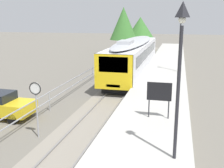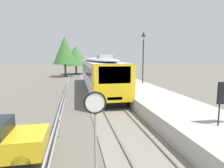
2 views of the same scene
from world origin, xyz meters
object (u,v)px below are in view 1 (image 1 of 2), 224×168
platform_notice_board (159,93)px  speed_limit_sign (36,96)px  platform_lamp_mid_platform (180,31)px  platform_lamp_near_end (180,53)px  commuter_train (134,54)px

platform_notice_board → speed_limit_sign: bearing=-162.9°
platform_lamp_mid_platform → platform_notice_board: bearing=-93.8°
platform_notice_board → speed_limit_sign: speed_limit_sign is taller
platform_lamp_near_end → platform_notice_board: 4.74m
platform_lamp_mid_platform → speed_limit_sign: size_ratio=1.91×
platform_lamp_near_end → platform_notice_board: size_ratio=2.97×
platform_lamp_near_end → platform_notice_board: (-0.86, 3.97, -2.44)m
commuter_train → platform_lamp_mid_platform: platform_lamp_mid_platform is taller
platform_lamp_near_end → platform_lamp_mid_platform: 16.92m
platform_notice_board → platform_lamp_near_end: bearing=-77.8°
commuter_train → platform_lamp_mid_platform: 5.45m
platform_lamp_near_end → speed_limit_sign: 7.35m
platform_lamp_mid_platform → platform_notice_board: platform_lamp_mid_platform is taller
commuter_train → platform_notice_board: size_ratio=10.26×
platform_lamp_near_end → platform_lamp_mid_platform: size_ratio=1.00×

